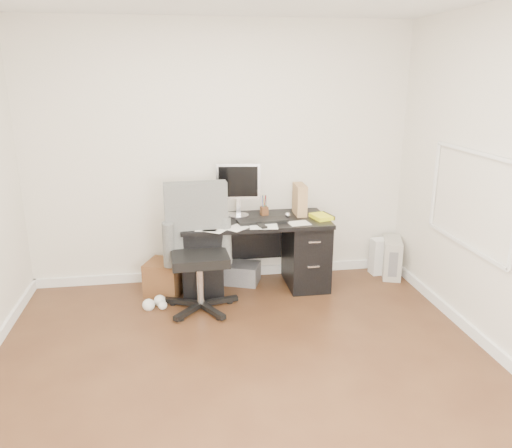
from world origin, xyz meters
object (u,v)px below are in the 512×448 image
at_px(wicker_basket, 165,277).
at_px(desk, 254,252).
at_px(lcd_monitor, 238,190).
at_px(pc_tower, 392,257).
at_px(keyboard, 262,221).
at_px(office_chair, 199,250).

bearing_deg(wicker_basket, desk, 0.11).
xyz_separation_m(desk, lcd_monitor, (-0.15, 0.12, 0.63)).
bearing_deg(lcd_monitor, desk, -32.98).
xyz_separation_m(pc_tower, wicker_basket, (-2.48, -0.09, -0.04)).
height_order(desk, lcd_monitor, lcd_monitor).
relative_size(lcd_monitor, pc_tower, 1.34).
xyz_separation_m(desk, wicker_basket, (-0.93, -0.00, -0.23)).
distance_m(pc_tower, wicker_basket, 2.49).
xyz_separation_m(lcd_monitor, keyboard, (0.21, -0.24, -0.27)).
bearing_deg(keyboard, desk, 111.50).
xyz_separation_m(desk, keyboard, (0.06, -0.12, 0.36)).
bearing_deg(pc_tower, lcd_monitor, -161.89).
bearing_deg(desk, wicker_basket, -179.89).
bearing_deg(pc_tower, keyboard, -153.05).
xyz_separation_m(lcd_monitor, wicker_basket, (-0.78, -0.12, -0.86)).
relative_size(lcd_monitor, keyboard, 1.14).
height_order(lcd_monitor, wicker_basket, lcd_monitor).
xyz_separation_m(keyboard, office_chair, (-0.65, -0.29, -0.17)).
xyz_separation_m(desk, pc_tower, (1.56, 0.09, -0.19)).
bearing_deg(wicker_basket, office_chair, -49.91).
height_order(desk, office_chair, office_chair).
relative_size(pc_tower, wicker_basket, 1.22).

